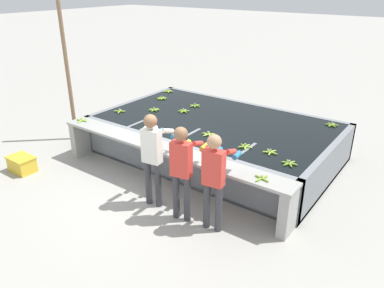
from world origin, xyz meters
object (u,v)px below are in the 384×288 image
object	(u,v)px
banana_bunch_floating_1	(119,111)
banana_bunch_ledge_0	(82,120)
banana_bunch_floating_4	(245,146)
banana_bunch_floating_9	(208,134)
banana_bunch_floating_3	(332,125)
knife_0	(160,146)
banana_bunch_floating_7	(195,106)
banana_bunch_ledge_1	(262,178)
banana_bunch_floating_8	(270,152)
banana_bunch_floating_5	(289,163)
banana_bunch_floating_6	(154,110)
support_post_left	(68,74)
worker_1	(182,165)
crate	(22,164)
banana_bunch_floating_2	(162,98)
banana_bunch_floating_0	(168,91)
worker_0	(153,152)
banana_bunch_floating_10	(184,111)
worker_2	(214,174)

from	to	relation	value
banana_bunch_floating_1	banana_bunch_ledge_0	distance (m)	0.93
banana_bunch_floating_4	banana_bunch_floating_9	xyz separation A→B (m)	(-0.87, 0.10, 0.00)
banana_bunch_floating_1	banana_bunch_floating_9	world-z (taller)	same
banana_bunch_floating_3	knife_0	xyz separation A→B (m)	(-2.18, -2.92, -0.01)
banana_bunch_floating_7	banana_bunch_ledge_1	size ratio (longest dim) A/B	1.01
banana_bunch_floating_8	banana_bunch_floating_5	bearing A→B (deg)	-26.36
banana_bunch_floating_6	banana_bunch_ledge_0	size ratio (longest dim) A/B	1.00
banana_bunch_floating_4	support_post_left	bearing A→B (deg)	-175.60
worker_1	banana_bunch_floating_6	world-z (taller)	worker_1
banana_bunch_ledge_0	crate	world-z (taller)	banana_bunch_ledge_0
banana_bunch_floating_2	worker_1	bearing A→B (deg)	-45.19
banana_bunch_floating_0	banana_bunch_floating_4	bearing A→B (deg)	-30.32
knife_0	worker_0	bearing A→B (deg)	-60.23
worker_0	banana_bunch_ledge_0	size ratio (longest dim) A/B	5.91
banana_bunch_floating_10	crate	size ratio (longest dim) A/B	0.51
worker_2	support_post_left	distance (m)	4.86
worker_1	banana_bunch_floating_9	world-z (taller)	worker_1
banana_bunch_floating_8	banana_bunch_floating_6	bearing A→B (deg)	170.08
worker_0	banana_bunch_floating_9	xyz separation A→B (m)	(0.09, 1.50, -0.16)
banana_bunch_floating_9	crate	distance (m)	3.83
worker_0	banana_bunch_floating_6	size ratio (longest dim) A/B	5.91
support_post_left	worker_1	bearing A→B (deg)	-15.03
banana_bunch_floating_9	knife_0	xyz separation A→B (m)	(-0.39, -0.98, -0.01)
banana_bunch_floating_0	banana_bunch_floating_2	distance (m)	0.67
worker_2	banana_bunch_floating_3	size ratio (longest dim) A/B	5.68
worker_1	worker_2	distance (m)	0.56
worker_2	banana_bunch_floating_10	distance (m)	3.30
banana_bunch_floating_0	banana_bunch_floating_2	xyz separation A→B (m)	(0.28, -0.60, -0.00)
worker_1	support_post_left	distance (m)	4.35
banana_bunch_floating_0	banana_bunch_floating_2	world-z (taller)	same
banana_bunch_floating_4	banana_bunch_floating_6	bearing A→B (deg)	167.39
worker_2	banana_bunch_floating_5	distance (m)	1.40
worker_1	banana_bunch_floating_2	world-z (taller)	worker_1
banana_bunch_ledge_0	banana_bunch_floating_4	bearing A→B (deg)	13.70
worker_0	banana_bunch_floating_0	world-z (taller)	worker_0
banana_bunch_floating_8	banana_bunch_floating_10	distance (m)	2.72
banana_bunch_floating_6	banana_bunch_floating_7	size ratio (longest dim) A/B	1.00
banana_bunch_floating_4	banana_bunch_floating_3	bearing A→B (deg)	65.57
worker_0	banana_bunch_floating_9	world-z (taller)	worker_0
banana_bunch_floating_10	knife_0	size ratio (longest dim) A/B	0.83
banana_bunch_ledge_1	support_post_left	world-z (taller)	support_post_left
support_post_left	banana_bunch_floating_3	bearing A→B (deg)	23.81
knife_0	support_post_left	size ratio (longest dim) A/B	0.11
banana_bunch_floating_8	crate	xyz separation A→B (m)	(-4.42, -2.14, -0.67)
worker_0	banana_bunch_floating_8	bearing A→B (deg)	45.43
banana_bunch_floating_0	banana_bunch_ledge_0	xyz separation A→B (m)	(-0.04, -2.86, 0.00)
worker_1	banana_bunch_floating_9	xyz separation A→B (m)	(-0.55, 1.55, -0.12)
knife_0	worker_2	bearing A→B (deg)	-18.69
banana_bunch_floating_2	banana_bunch_floating_9	size ratio (longest dim) A/B	1.02
banana_bunch_floating_4	crate	size ratio (longest dim) A/B	0.50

